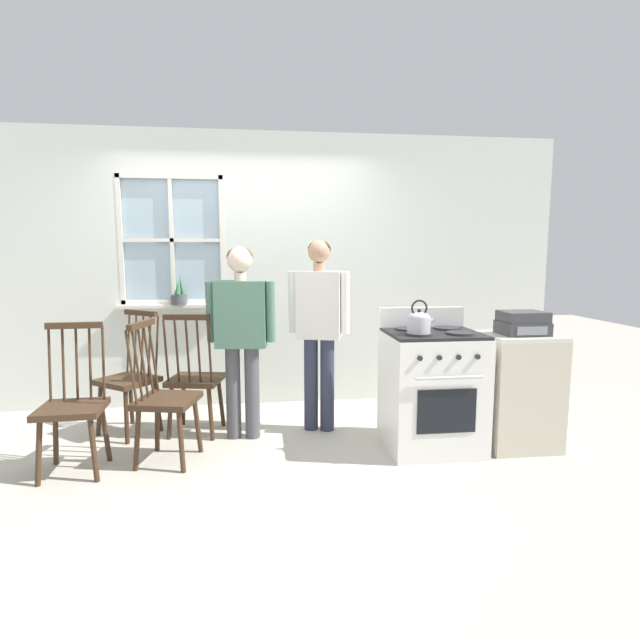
{
  "coord_description": "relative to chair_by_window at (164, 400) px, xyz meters",
  "views": [
    {
      "loc": [
        0.15,
        -3.64,
        1.51
      ],
      "look_at": [
        0.62,
        0.24,
        1.0
      ],
      "focal_mm": 28.0,
      "sensor_mm": 36.0,
      "label": 1
    }
  ],
  "objects": [
    {
      "name": "potted_plant",
      "position": [
        -0.07,
        1.31,
        0.64
      ],
      "size": [
        0.15,
        0.15,
        0.3
      ],
      "color": "#42474C",
      "rests_on": "wall_back"
    },
    {
      "name": "wall_back",
      "position": [
        0.59,
        1.4,
        0.87
      ],
      "size": [
        6.4,
        0.16,
        2.7
      ],
      "color": "silver",
      "rests_on": "ground_plane"
    },
    {
      "name": "chair_by_window",
      "position": [
        0.0,
        0.0,
        0.0
      ],
      "size": [
        0.48,
        0.5,
        1.04
      ],
      "rotation": [
        0.0,
        0.0,
        1.35
      ],
      "color": "#3D2819",
      "rests_on": "ground_plane"
    },
    {
      "name": "person_elderly_left",
      "position": [
        0.55,
        0.42,
        0.49
      ],
      "size": [
        0.57,
        0.25,
        1.58
      ],
      "rotation": [
        0.0,
        0.0,
        -0.11
      ],
      "color": "#4C4C51",
      "rests_on": "ground_plane"
    },
    {
      "name": "chair_near_wall",
      "position": [
        -0.59,
        -0.11,
        0.0
      ],
      "size": [
        0.44,
        0.43,
        1.04
      ],
      "rotation": [
        0.0,
        0.0,
        0.05
      ],
      "color": "#3D2819",
      "rests_on": "ground_plane"
    },
    {
      "name": "stereo",
      "position": [
        2.72,
        -0.05,
        0.52
      ],
      "size": [
        0.34,
        0.29,
        0.18
      ],
      "color": "#38383A",
      "rests_on": "side_counter"
    },
    {
      "name": "ground_plane",
      "position": [
        0.55,
        0.0,
        -0.47
      ],
      "size": [
        16.0,
        16.0,
        0.0
      ],
      "primitive_type": "plane",
      "color": "#B2AD9E"
    },
    {
      "name": "chair_center_cluster",
      "position": [
        -0.4,
        0.65,
        0.0
      ],
      "size": [
        0.58,
        0.57,
        1.04
      ],
      "rotation": [
        0.0,
        0.0,
        -0.65
      ],
      "color": "#3D2819",
      "rests_on": "ground_plane"
    },
    {
      "name": "kettle",
      "position": [
        1.87,
        -0.12,
        0.56
      ],
      "size": [
        0.21,
        0.17,
        0.25
      ],
      "color": "#B7B7BC",
      "rests_on": "stove"
    },
    {
      "name": "person_teen_center",
      "position": [
        1.2,
        0.52,
        0.51
      ],
      "size": [
        0.53,
        0.3,
        1.63
      ],
      "rotation": [
        0.0,
        0.0,
        -0.28
      ],
      "color": "#2D3347",
      "rests_on": "ground_plane"
    },
    {
      "name": "side_counter",
      "position": [
        2.72,
        -0.03,
        -0.02
      ],
      "size": [
        0.55,
        0.5,
        0.9
      ],
      "color": "beige",
      "rests_on": "ground_plane"
    },
    {
      "name": "stove",
      "position": [
        2.03,
        0.02,
        0.01
      ],
      "size": [
        0.71,
        0.68,
        1.08
      ],
      "color": "white",
      "rests_on": "ground_plane"
    },
    {
      "name": "chair_near_stove",
      "position": [
        0.15,
        0.56,
        0.0
      ],
      "size": [
        0.49,
        0.48,
        1.04
      ],
      "rotation": [
        0.0,
        0.0,
        2.95
      ],
      "color": "#3D2819",
      "rests_on": "ground_plane"
    }
  ]
}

